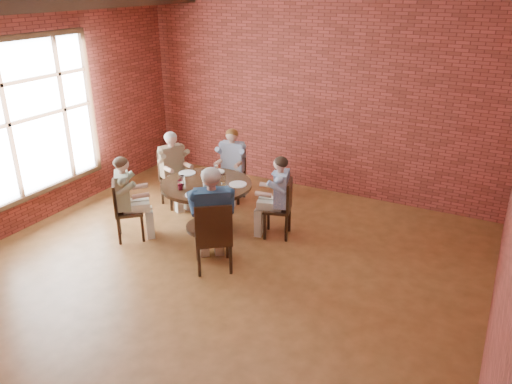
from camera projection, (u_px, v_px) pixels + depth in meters
The scene contains 29 objects.
floor at pixel (206, 280), 6.35m from camera, with size 7.00×7.00×0.00m, color #955A2E.
wall_back at pixel (315, 95), 8.52m from camera, with size 7.00×7.00×0.00m, color maroon.
wall_left at pixel (9, 119), 7.08m from camera, with size 7.00×7.00×0.00m, color maroon.
ceiling_beam at pixel (28, 2), 6.11m from camera, with size 0.22×6.90×0.26m, color #311D10.
window at pixel (37, 117), 7.39m from camera, with size 0.10×2.16×2.36m.
dining_table at pixel (207, 197), 7.45m from camera, with size 1.35×1.35×0.75m.
chair_a at pixel (282, 206), 7.26m from camera, with size 0.47×0.47×0.88m.
diner_a at pixel (278, 197), 7.22m from camera, with size 0.47×0.58×1.24m, color #4067A8, non-canonical shape.
chair_b at pixel (233, 172), 8.53m from camera, with size 0.46×0.46×0.89m.
diner_b at pixel (232, 166), 8.41m from camera, with size 0.48×0.59×1.25m, color #8591A9, non-canonical shape.
chair_c at pixel (172, 176), 8.33m from camera, with size 0.53×0.53×0.90m.
diner_c at pixel (174, 170), 8.22m from camera, with size 0.49×0.60×1.26m, color brown, non-canonical shape.
chair_d at pixel (123, 208), 7.18m from camera, with size 0.55×0.55×0.90m.
diner_d at pixel (128, 199), 7.14m from camera, with size 0.48×0.59×1.26m, color tan, non-canonical shape.
chair_e at pixel (213, 235), 6.34m from camera, with size 0.65×0.65×0.98m.
diner_e at pixel (212, 219), 6.36m from camera, with size 0.58×0.71×1.42m, color #172B43, non-canonical shape.
plate_a at pixel (238, 184), 7.31m from camera, with size 0.26×0.26×0.01m, color white.
plate_b at pixel (216, 172), 7.78m from camera, with size 0.26×0.26×0.01m, color white.
plate_c at pixel (187, 173), 7.73m from camera, with size 0.26×0.26×0.01m, color white.
plate_d at pixel (194, 195), 6.95m from camera, with size 0.26×0.26×0.01m, color white.
glass_a at pixel (223, 179), 7.33m from camera, with size 0.07×0.07×0.14m, color white.
glass_b at pixel (216, 176), 7.43m from camera, with size 0.07×0.07×0.14m, color white.
glass_c at pixel (216, 170), 7.69m from camera, with size 0.07×0.07×0.14m, color white.
glass_d at pixel (204, 175), 7.49m from camera, with size 0.07×0.07×0.14m, color white.
glass_e at pixel (182, 180), 7.29m from camera, with size 0.07×0.07×0.14m, color white.
glass_f at pixel (180, 185), 7.12m from camera, with size 0.07×0.07×0.14m, color white.
glass_g at pixel (205, 182), 7.20m from camera, with size 0.07×0.07×0.14m, color white.
glass_h at pixel (224, 186), 7.07m from camera, with size 0.07×0.07×0.14m, color white.
smartphone at pixel (205, 194), 6.98m from camera, with size 0.06×0.13×0.01m, color black.
Camera 1 is at (3.08, -4.47, 3.53)m, focal length 35.00 mm.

